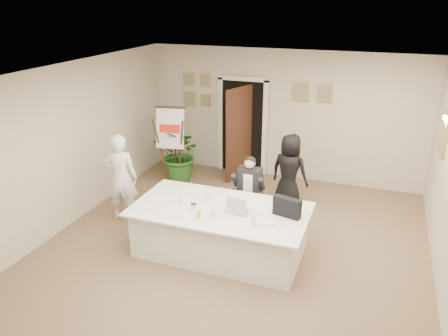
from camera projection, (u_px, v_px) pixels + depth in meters
floor at (228, 255)px, 6.88m from camera, size 7.00×7.00×0.00m
ceiling at (229, 77)px, 5.84m from camera, size 6.00×7.00×0.02m
wall_back at (283, 116)px, 9.41m from camera, size 6.00×0.10×2.80m
wall_left at (61, 150)px, 7.32m from camera, size 0.10×7.00×2.80m
doorway at (241, 130)px, 9.67m from camera, size 1.14×0.86×2.20m
pictures_back_wall at (248, 92)px, 9.48m from camera, size 3.40×0.06×0.80m
wall_sconce at (448, 125)px, 6.22m from camera, size 0.20×0.30×0.24m
conference_table at (220, 230)px, 6.84m from camera, size 2.70×1.44×0.78m
seated_man at (249, 191)px, 7.60m from camera, size 0.64×0.67×1.29m
flip_chart at (172, 150)px, 9.20m from camera, size 0.61×0.42×1.69m
standing_man at (121, 178)px, 7.72m from camera, size 0.66×0.51×1.62m
standing_woman at (289, 172)px, 8.19m from camera, size 0.80×0.61×1.47m
potted_palm at (181, 154)px, 9.48m from camera, size 1.09×0.94×1.19m
laptop at (238, 203)px, 6.57m from camera, size 0.38×0.40×0.28m
laptop_bag at (287, 207)px, 6.41m from camera, size 0.44×0.21×0.30m
paper_stack at (267, 222)px, 6.26m from camera, size 0.31×0.24×0.03m
plate_left at (159, 207)px, 6.74m from camera, size 0.28×0.28×0.01m
plate_mid at (178, 214)px, 6.50m from camera, size 0.27×0.27×0.01m
plate_near at (198, 219)px, 6.37m from camera, size 0.22×0.22×0.01m
glass_a at (180, 201)px, 6.79m from camera, size 0.08×0.08×0.14m
glass_b at (213, 215)px, 6.36m from camera, size 0.07×0.07×0.14m
glass_c at (253, 221)px, 6.17m from camera, size 0.08×0.08×0.14m
glass_d at (208, 197)px, 6.92m from camera, size 0.08×0.08×0.14m
oj_glass at (199, 215)px, 6.36m from camera, size 0.07×0.07×0.13m
steel_jug at (194, 207)px, 6.61m from camera, size 0.10×0.10×0.11m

